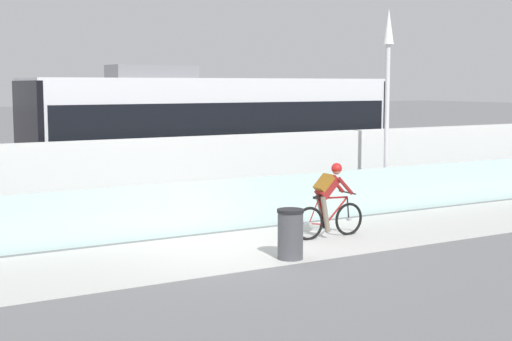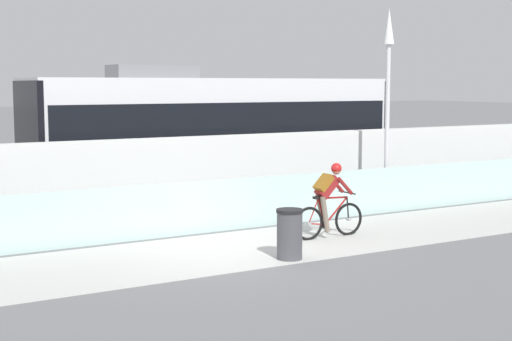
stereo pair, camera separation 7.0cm
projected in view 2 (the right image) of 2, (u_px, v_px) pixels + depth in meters
The scene contains 10 objects.
ground_plane at pixel (230, 250), 14.92m from camera, with size 200.00×200.00×0.00m, color slate.
bike_path_deck at pixel (230, 250), 14.92m from camera, with size 32.00×3.20×0.01m, color beige.
glass_parapet at pixel (190, 208), 16.43m from camera, with size 32.00×0.05×1.16m, color silver.
concrete_barrier_wall at pixel (157, 180), 17.93m from camera, with size 32.00×0.36×2.01m, color silver.
tram_rail_near at pixel (121, 207), 20.16m from camera, with size 32.00×0.08×0.01m, color #595654.
tram_rail_far at pixel (103, 200), 21.39m from camera, with size 32.00×0.08×0.01m, color #595654.
tram at pixel (215, 131), 22.20m from camera, with size 11.06×2.54×3.81m.
cyclist_on_bike at pixel (329, 201), 16.04m from camera, with size 1.77×0.58×1.61m.
lamp_post_antenna at pixel (388, 84), 19.31m from camera, with size 0.28×0.28×5.20m.
trash_bin at pixel (290, 234), 14.09m from camera, with size 0.51×0.51×0.96m.
Camera 2 is at (-6.99, -12.87, 3.29)m, focal length 52.75 mm.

